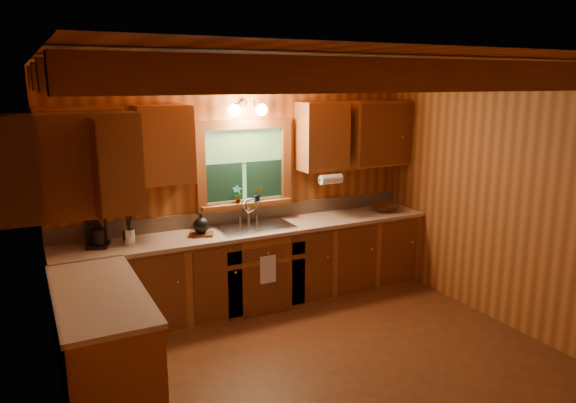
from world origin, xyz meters
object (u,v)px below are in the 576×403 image
Objects in this scene: sink at (255,231)px; wicker_basket at (384,208)px; coffee_maker at (97,229)px; cutting_board at (201,234)px.

wicker_basket is (1.71, -0.05, 0.08)m from sink.
sink is at bearing 178.48° from wicker_basket.
sink is 1.71m from wicker_basket.
coffee_maker is 3.34m from wicker_basket.
coffee_maker is 1.40× the size of cutting_board.
sink is 1.64m from coffee_maker.
sink is 3.30× the size of cutting_board.
coffee_maker reaches higher than wicker_basket.
sink reaches higher than cutting_board.
coffee_maker is (-1.63, 0.07, 0.22)m from sink.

